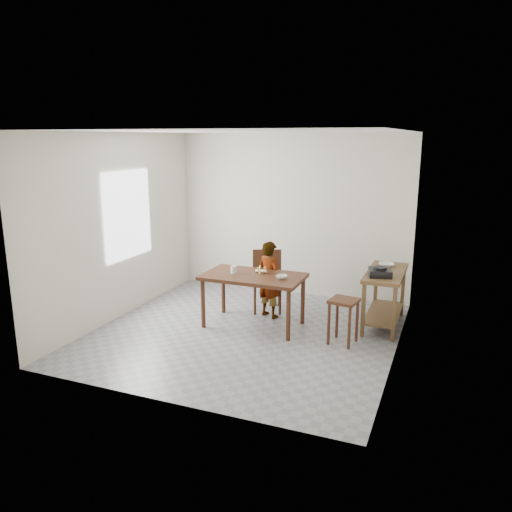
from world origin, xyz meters
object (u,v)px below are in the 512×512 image
at_px(dining_chair, 267,282).
at_px(dining_table, 253,300).
at_px(child, 270,279).
at_px(prep_counter, 384,298).
at_px(stool, 343,321).

bearing_deg(dining_chair, dining_table, -108.50).
bearing_deg(child, dining_chair, -39.05).
xyz_separation_m(prep_counter, stool, (-0.40, -0.85, -0.10)).
relative_size(child, stool, 1.93).
bearing_deg(prep_counter, dining_chair, -179.21).
distance_m(dining_table, child, 0.48).
relative_size(prep_counter, dining_chair, 1.30).
height_order(dining_table, stool, dining_table).
xyz_separation_m(dining_table, child, (0.08, 0.43, 0.20)).
height_order(dining_table, dining_chair, dining_chair).
bearing_deg(prep_counter, child, -170.73).
bearing_deg(dining_table, child, 79.14).
bearing_deg(stool, prep_counter, 64.56).
relative_size(child, dining_chair, 1.25).
xyz_separation_m(dining_table, prep_counter, (1.72, 0.70, 0.03)).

